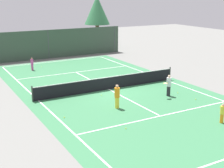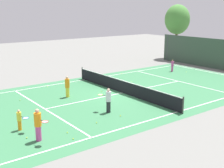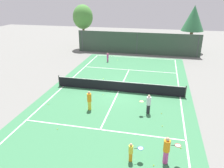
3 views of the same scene
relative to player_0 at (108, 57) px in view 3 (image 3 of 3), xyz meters
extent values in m
plane|color=slate|center=(3.28, -9.20, -0.62)|extent=(80.00, 80.00, 0.00)
cube|color=#387A4C|center=(3.28, -9.20, -0.62)|extent=(13.00, 25.00, 0.00)
cube|color=white|center=(-2.22, -9.20, -0.61)|extent=(0.10, 24.00, 0.01)
cube|color=white|center=(8.78, -9.20, -0.61)|extent=(0.10, 24.00, 0.01)
cube|color=white|center=(3.28, 2.80, -0.61)|extent=(11.00, 0.10, 0.01)
cube|color=white|center=(3.28, -15.60, -0.61)|extent=(11.00, 0.10, 0.01)
cube|color=white|center=(3.28, -2.80, -0.61)|extent=(11.00, 0.10, 0.01)
cube|color=white|center=(3.28, -9.20, -0.61)|extent=(0.10, 12.80, 0.01)
cylinder|color=#333833|center=(-2.62, -9.20, -0.07)|extent=(0.10, 0.10, 1.10)
cylinder|color=#333833|center=(9.18, -9.20, -0.07)|extent=(0.10, 0.10, 1.10)
cube|color=black|center=(3.28, -9.20, -0.14)|extent=(11.80, 0.03, 0.95)
cube|color=white|center=(3.28, -9.20, 0.36)|extent=(11.80, 0.04, 0.05)
cube|color=#384C3D|center=(3.28, 4.80, 0.98)|extent=(18.00, 0.06, 3.20)
cylinder|color=#3F4447|center=(-5.22, 4.80, 0.98)|extent=(0.12, 0.12, 3.20)
cylinder|color=#3F4447|center=(3.28, 4.80, 0.98)|extent=(0.12, 0.12, 3.20)
cylinder|color=#3F4447|center=(11.78, 4.80, 0.98)|extent=(0.12, 0.12, 3.20)
cylinder|color=brown|center=(-5.67, 6.90, 1.16)|extent=(0.34, 0.34, 3.57)
ellipsoid|color=#4C8E3D|center=(-5.67, 6.90, 4.35)|extent=(3.12, 3.24, 3.74)
cylinder|color=brown|center=(11.11, 8.17, 0.97)|extent=(0.47, 0.47, 3.19)
cone|color=#337547|center=(11.11, 8.17, 4.40)|extent=(3.29, 3.29, 3.66)
cylinder|color=#D14799|center=(0.00, 0.00, -0.34)|extent=(0.21, 0.21, 0.56)
cylinder|color=#D14799|center=(0.00, 0.00, 0.19)|extent=(0.26, 0.26, 0.49)
sphere|color=#A37556|center=(0.00, 0.00, 0.51)|extent=(0.15, 0.15, 0.15)
cylinder|color=#232328|center=(6.23, -12.69, -0.26)|extent=(0.26, 0.26, 0.72)
cylinder|color=silver|center=(6.23, -12.69, 0.41)|extent=(0.33, 0.33, 0.63)
sphere|color=beige|center=(6.23, -12.69, 0.82)|extent=(0.19, 0.19, 0.19)
cylinder|color=black|center=(5.95, -12.82, 0.44)|extent=(0.19, 0.11, 0.03)
torus|color=yellow|center=(5.72, -12.93, 0.44)|extent=(0.44, 0.44, 0.03)
cylinder|color=silver|center=(5.72, -12.93, 0.44)|extent=(0.37, 0.37, 0.00)
cylinder|color=yellow|center=(1.74, -13.10, -0.26)|extent=(0.27, 0.27, 0.73)
cylinder|color=orange|center=(1.74, -13.10, 0.42)|extent=(0.33, 0.33, 0.63)
sphere|color=tan|center=(1.74, -13.10, 0.84)|extent=(0.20, 0.20, 0.20)
cylinder|color=#D14799|center=(7.52, -17.85, -0.24)|extent=(0.28, 0.28, 0.76)
cylinder|color=orange|center=(7.52, -17.85, 0.47)|extent=(0.35, 0.35, 0.67)
sphere|color=tan|center=(7.52, -17.85, 0.91)|extent=(0.21, 0.21, 0.21)
cylinder|color=black|center=(7.83, -17.78, 0.51)|extent=(0.20, 0.07, 0.03)
torus|color=red|center=(8.08, -17.72, 0.51)|extent=(0.39, 0.39, 0.03)
cylinder|color=silver|center=(8.08, -17.72, 0.51)|extent=(0.33, 0.33, 0.00)
cylinder|color=orange|center=(5.68, -18.12, -0.35)|extent=(0.20, 0.20, 0.53)
cylinder|color=yellow|center=(5.68, -18.12, 0.15)|extent=(0.24, 0.24, 0.47)
sphere|color=tan|center=(5.68, -18.12, 0.45)|extent=(0.14, 0.14, 0.14)
cylinder|color=black|center=(5.94, -18.03, 0.17)|extent=(0.20, 0.09, 0.03)
torus|color=blue|center=(6.17, -17.94, 0.17)|extent=(0.42, 0.42, 0.03)
cylinder|color=silver|center=(6.17, -17.94, 0.17)|extent=(0.35, 0.35, 0.00)
cube|color=green|center=(2.68, -8.00, -0.44)|extent=(0.41, 0.36, 0.36)
sphere|color=#CCE533|center=(2.60, -8.00, -0.23)|extent=(0.07, 0.07, 0.07)
sphere|color=#CCE533|center=(2.77, -7.95, -0.23)|extent=(0.07, 0.07, 0.07)
sphere|color=#CCE533|center=(7.24, -12.54, -0.59)|extent=(0.07, 0.07, 0.07)
sphere|color=#CCE533|center=(-1.84, -13.05, -0.59)|extent=(0.07, 0.07, 0.07)
sphere|color=#CCE533|center=(2.11, -6.83, -0.59)|extent=(0.07, 0.07, 0.07)
sphere|color=#CCE533|center=(6.93, -18.24, -0.59)|extent=(0.07, 0.07, 0.07)
sphere|color=#CCE533|center=(1.13, 0.87, -0.59)|extent=(0.07, 0.07, 0.07)
sphere|color=#CCE533|center=(7.56, -16.30, -0.59)|extent=(0.07, 0.07, 0.07)
sphere|color=#CCE533|center=(8.42, -16.44, -0.59)|extent=(0.07, 0.07, 0.07)
sphere|color=#CCE533|center=(7.32, -14.31, -0.59)|extent=(0.07, 0.07, 0.07)
sphere|color=#CCE533|center=(2.07, -10.29, -0.59)|extent=(0.07, 0.07, 0.07)
sphere|color=#CCE533|center=(0.48, -16.20, -0.59)|extent=(0.07, 0.07, 0.07)
sphere|color=#CCE533|center=(-2.16, -4.93, -0.59)|extent=(0.07, 0.07, 0.07)
sphere|color=#CCE533|center=(1.08, -6.39, -0.59)|extent=(0.07, 0.07, 0.07)
camera|label=1|loc=(-8.13, -29.98, 6.49)|focal=51.91mm
camera|label=2|loc=(20.51, -23.10, 5.63)|focal=48.04mm
camera|label=3|loc=(6.81, -27.73, 7.83)|focal=35.73mm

